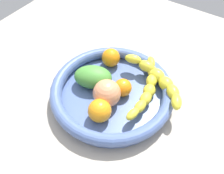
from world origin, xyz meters
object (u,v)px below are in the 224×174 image
at_px(banana_draped_right, 147,89).
at_px(orange_mid_right, 111,58).
at_px(orange_front, 100,111).
at_px(peach_blush, 107,93).
at_px(banana_draped_left, 159,79).
at_px(mango_green, 92,78).
at_px(fruit_bowl, 112,92).
at_px(orange_mid_left, 123,88).

bearing_deg(banana_draped_right, orange_mid_right, -106.44).
height_order(orange_front, peach_blush, peach_blush).
height_order(banana_draped_left, orange_mid_right, banana_draped_left).
height_order(banana_draped_left, orange_front, orange_front).
height_order(mango_green, peach_blush, peach_blush).
bearing_deg(peach_blush, mango_green, -112.43).
xyz_separation_m(banana_draped_right, orange_front, (0.14, -0.07, 0.01)).
relative_size(banana_draped_right, orange_front, 3.91).
distance_m(fruit_bowl, banana_draped_right, 0.10).
bearing_deg(banana_draped_right, peach_blush, -42.40).
bearing_deg(orange_mid_right, peach_blush, 29.77).
distance_m(orange_mid_right, mango_green, 0.10).
relative_size(mango_green, peach_blush, 1.44).
distance_m(orange_front, orange_mid_right, 0.21).
bearing_deg(mango_green, orange_mid_right, -177.93).
relative_size(fruit_bowl, banana_draped_right, 1.44).
height_order(fruit_bowl, orange_mid_left, orange_mid_left).
xyz_separation_m(mango_green, peach_blush, (0.03, 0.07, 0.01)).
relative_size(banana_draped_right, orange_mid_left, 4.74).
height_order(orange_front, mango_green, same).
xyz_separation_m(orange_mid_right, mango_green, (0.10, 0.00, 0.00)).
distance_m(banana_draped_left, orange_mid_right, 0.17).
relative_size(banana_draped_right, mango_green, 2.21).
distance_m(banana_draped_right, peach_blush, 0.12).
relative_size(orange_front, orange_mid_right, 1.08).
height_order(fruit_bowl, orange_front, orange_front).
distance_m(fruit_bowl, peach_blush, 0.05).
bearing_deg(mango_green, orange_front, 45.92).
height_order(fruit_bowl, banana_draped_right, banana_draped_right).
bearing_deg(peach_blush, banana_draped_left, 144.22).
relative_size(orange_mid_left, mango_green, 0.47).
bearing_deg(banana_draped_left, fruit_bowl, -45.52).
bearing_deg(peach_blush, orange_front, 14.64).
xyz_separation_m(orange_mid_left, mango_green, (0.02, -0.09, 0.01)).
bearing_deg(orange_mid_left, banana_draped_left, 137.08).
bearing_deg(fruit_bowl, banana_draped_left, 134.48).
distance_m(fruit_bowl, orange_front, 0.09).
height_order(orange_mid_left, mango_green, mango_green).
xyz_separation_m(banana_draped_left, mango_green, (0.10, -0.17, -0.00)).
distance_m(orange_front, peach_blush, 0.06).
height_order(orange_mid_right, peach_blush, peach_blush).
xyz_separation_m(banana_draped_left, banana_draped_right, (0.04, -0.01, -0.01)).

